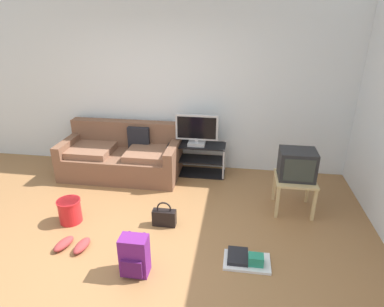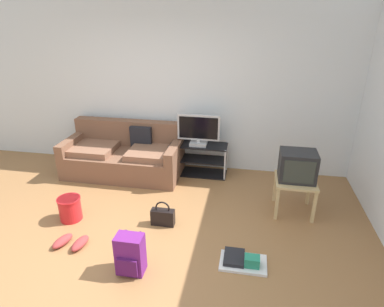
{
  "view_description": "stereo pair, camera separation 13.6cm",
  "coord_description": "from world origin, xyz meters",
  "px_view_note": "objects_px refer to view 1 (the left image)",
  "views": [
    {
      "loc": [
        1.23,
        -2.79,
        2.48
      ],
      "look_at": [
        0.64,
        1.22,
        0.74
      ],
      "focal_mm": 30.61,
      "sensor_mm": 36.0,
      "label": 1
    },
    {
      "loc": [
        1.37,
        -2.77,
        2.48
      ],
      "look_at": [
        0.64,
        1.22,
        0.74
      ],
      "focal_mm": 30.61,
      "sensor_mm": 36.0,
      "label": 2
    }
  ],
  "objects_px": {
    "backpack": "(135,256)",
    "sneakers_pair": "(73,245)",
    "tv_stand": "(197,159)",
    "side_table": "(295,183)",
    "couch": "(123,156)",
    "crt_tv": "(297,164)",
    "cleaning_bucket": "(70,210)",
    "handbag": "(164,217)",
    "floor_tray": "(246,260)",
    "flat_tv": "(197,130)"
  },
  "relations": [
    {
      "from": "backpack",
      "to": "sneakers_pair",
      "type": "relative_size",
      "value": 1.09
    },
    {
      "from": "tv_stand",
      "to": "side_table",
      "type": "xyz_separation_m",
      "value": [
        1.44,
        -0.9,
        0.14
      ]
    },
    {
      "from": "couch",
      "to": "crt_tv",
      "type": "bearing_deg",
      "value": -15.02
    },
    {
      "from": "side_table",
      "to": "cleaning_bucket",
      "type": "bearing_deg",
      "value": -165.96
    },
    {
      "from": "couch",
      "to": "handbag",
      "type": "distance_m",
      "value": 1.69
    },
    {
      "from": "side_table",
      "to": "couch",
      "type": "bearing_deg",
      "value": 164.66
    },
    {
      "from": "backpack",
      "to": "cleaning_bucket",
      "type": "xyz_separation_m",
      "value": [
        -1.1,
        0.76,
        -0.05
      ]
    },
    {
      "from": "crt_tv",
      "to": "sneakers_pair",
      "type": "height_order",
      "value": "crt_tv"
    },
    {
      "from": "handbag",
      "to": "sneakers_pair",
      "type": "relative_size",
      "value": 0.84
    },
    {
      "from": "tv_stand",
      "to": "backpack",
      "type": "height_order",
      "value": "tv_stand"
    },
    {
      "from": "tv_stand",
      "to": "crt_tv",
      "type": "bearing_deg",
      "value": -31.63
    },
    {
      "from": "side_table",
      "to": "floor_tray",
      "type": "relative_size",
      "value": 1.04
    },
    {
      "from": "couch",
      "to": "tv_stand",
      "type": "relative_size",
      "value": 2.02
    },
    {
      "from": "flat_tv",
      "to": "side_table",
      "type": "xyz_separation_m",
      "value": [
        1.44,
        -0.88,
        -0.37
      ]
    },
    {
      "from": "tv_stand",
      "to": "floor_tray",
      "type": "relative_size",
      "value": 1.87
    },
    {
      "from": "cleaning_bucket",
      "to": "sneakers_pair",
      "type": "distance_m",
      "value": 0.58
    },
    {
      "from": "tv_stand",
      "to": "backpack",
      "type": "bearing_deg",
      "value": -97.58
    },
    {
      "from": "couch",
      "to": "cleaning_bucket",
      "type": "xyz_separation_m",
      "value": [
        -0.2,
        -1.44,
        -0.14
      ]
    },
    {
      "from": "crt_tv",
      "to": "handbag",
      "type": "bearing_deg",
      "value": -159.04
    },
    {
      "from": "backpack",
      "to": "floor_tray",
      "type": "relative_size",
      "value": 0.87
    },
    {
      "from": "couch",
      "to": "handbag",
      "type": "bearing_deg",
      "value": -53.08
    },
    {
      "from": "tv_stand",
      "to": "crt_tv",
      "type": "xyz_separation_m",
      "value": [
        1.44,
        -0.88,
        0.41
      ]
    },
    {
      "from": "couch",
      "to": "crt_tv",
      "type": "relative_size",
      "value": 4.11
    },
    {
      "from": "tv_stand",
      "to": "flat_tv",
      "type": "xyz_separation_m",
      "value": [
        0.0,
        -0.02,
        0.51
      ]
    },
    {
      "from": "crt_tv",
      "to": "floor_tray",
      "type": "bearing_deg",
      "value": -117.7
    },
    {
      "from": "cleaning_bucket",
      "to": "floor_tray",
      "type": "xyz_separation_m",
      "value": [
        2.24,
        -0.44,
        -0.13
      ]
    },
    {
      "from": "backpack",
      "to": "tv_stand",
      "type": "bearing_deg",
      "value": 75.36
    },
    {
      "from": "crt_tv",
      "to": "handbag",
      "type": "distance_m",
      "value": 1.84
    },
    {
      "from": "couch",
      "to": "flat_tv",
      "type": "xyz_separation_m",
      "value": [
        1.21,
        0.15,
        0.46
      ]
    },
    {
      "from": "handbag",
      "to": "floor_tray",
      "type": "distance_m",
      "value": 1.16
    },
    {
      "from": "couch",
      "to": "sneakers_pair",
      "type": "xyz_separation_m",
      "value": [
        0.07,
        -1.93,
        -0.26
      ]
    },
    {
      "from": "side_table",
      "to": "handbag",
      "type": "relative_size",
      "value": 1.54
    },
    {
      "from": "handbag",
      "to": "sneakers_pair",
      "type": "xyz_separation_m",
      "value": [
        -0.94,
        -0.59,
        -0.07
      ]
    },
    {
      "from": "side_table",
      "to": "floor_tray",
      "type": "bearing_deg",
      "value": -118.03
    },
    {
      "from": "couch",
      "to": "floor_tray",
      "type": "relative_size",
      "value": 3.78
    },
    {
      "from": "side_table",
      "to": "flat_tv",
      "type": "bearing_deg",
      "value": 148.55
    },
    {
      "from": "crt_tv",
      "to": "floor_tray",
      "type": "height_order",
      "value": "crt_tv"
    },
    {
      "from": "side_table",
      "to": "cleaning_bucket",
      "type": "relative_size",
      "value": 1.66
    },
    {
      "from": "sneakers_pair",
      "to": "backpack",
      "type": "bearing_deg",
      "value": -17.65
    },
    {
      "from": "side_table",
      "to": "handbag",
      "type": "height_order",
      "value": "side_table"
    },
    {
      "from": "couch",
      "to": "side_table",
      "type": "bearing_deg",
      "value": -15.34
    },
    {
      "from": "side_table",
      "to": "backpack",
      "type": "xyz_separation_m",
      "value": [
        -1.75,
        -1.47,
        -0.19
      ]
    },
    {
      "from": "couch",
      "to": "floor_tray",
      "type": "distance_m",
      "value": 2.79
    },
    {
      "from": "handbag",
      "to": "side_table",
      "type": "bearing_deg",
      "value": 20.47
    },
    {
      "from": "handbag",
      "to": "cleaning_bucket",
      "type": "bearing_deg",
      "value": -175.25
    },
    {
      "from": "couch",
      "to": "floor_tray",
      "type": "bearing_deg",
      "value": -42.79
    },
    {
      "from": "couch",
      "to": "side_table",
      "type": "height_order",
      "value": "couch"
    },
    {
      "from": "sneakers_pair",
      "to": "floor_tray",
      "type": "bearing_deg",
      "value": 1.45
    },
    {
      "from": "sneakers_pair",
      "to": "cleaning_bucket",
      "type": "bearing_deg",
      "value": 118.98
    },
    {
      "from": "tv_stand",
      "to": "flat_tv",
      "type": "distance_m",
      "value": 0.51
    }
  ]
}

